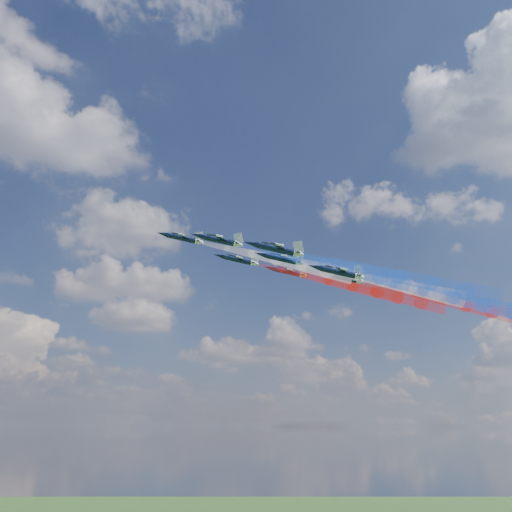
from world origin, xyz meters
name	(u,v)px	position (x,y,z in m)	size (l,w,h in m)	color
jet_lead	(182,238)	(-22.27, -1.18, 164.81)	(10.20, 12.76, 3.40)	black
trail_lead	(276,259)	(-1.03, -12.04, 158.60)	(4.25, 38.03, 4.25)	white
jet_inner_left	(219,240)	(-17.41, -16.39, 160.16)	(10.20, 12.76, 3.40)	black
trail_inner_left	(324,263)	(3.83, -27.26, 153.95)	(4.25, 38.03, 4.25)	blue
jet_inner_right	(238,260)	(-6.06, 1.83, 161.74)	(10.20, 12.76, 3.40)	black
trail_inner_right	(329,280)	(15.18, -9.03, 155.53)	(4.25, 38.03, 4.25)	red
jet_outer_left	(276,249)	(-11.24, -34.69, 153.35)	(10.20, 12.76, 3.40)	black
trail_outer_left	(399,276)	(9.99, -45.55, 147.14)	(4.25, 38.03, 4.25)	blue
jet_center_third	(281,259)	(-0.49, -13.81, 158.28)	(10.20, 12.76, 3.40)	black
trail_center_third	(382,281)	(20.74, -24.67, 152.07)	(4.25, 38.03, 4.25)	white
jet_outer_right	(287,272)	(9.67, 4.43, 160.70)	(10.20, 12.76, 3.40)	black
trail_outer_right	(375,292)	(30.91, -6.43, 154.49)	(4.25, 38.03, 4.25)	red
jet_rear_left	(338,272)	(5.71, -30.06, 151.45)	(10.20, 12.76, 3.40)	black
trail_rear_left	(453,298)	(26.94, -40.92, 145.24)	(4.25, 38.03, 4.25)	blue
jet_rear_right	(342,277)	(17.45, -12.10, 155.83)	(10.20, 12.76, 3.40)	black
trail_rear_right	(439,299)	(38.68, -22.96, 149.62)	(4.25, 38.03, 4.25)	red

